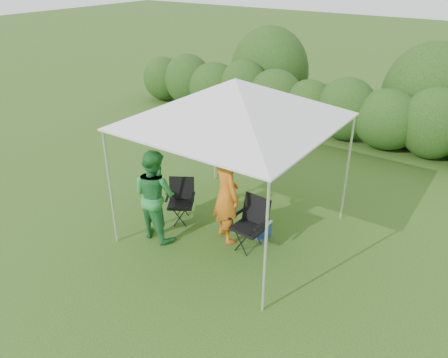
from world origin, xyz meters
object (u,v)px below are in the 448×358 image
Objects in this scene: canopy at (235,101)px; woman at (155,195)px; cooler at (259,228)px; chair_left at (181,197)px; chair_right at (252,220)px; man at (226,194)px.

canopy is 1.85× the size of woman.
cooler is at bearing -141.19° from woman.
woman reaches higher than chair_left.
chair_right is 1.56m from chair_left.
canopy is 2.36m from cooler.
chair_right is at bearing -84.83° from cooler.
man is 1.25m from woman.
chair_left is (-1.56, -0.02, -0.05)m from chair_right.
cooler is at bearing -109.52° from man.
chair_left is at bearing -85.62° from woman.
canopy is 1.71× the size of man.
chair_right is 2.42× the size of cooler.
woman is (-1.56, -0.70, 0.32)m from chair_right.
chair_right is at bearing -143.41° from man.
woman is 4.41× the size of cooler.
woman is at bearing -146.21° from cooler.
chair_right is at bearing -30.96° from chair_left.
chair_right is (0.53, -0.24, -1.94)m from canopy.
cooler is (1.52, 0.35, -0.31)m from chair_left.
chair_right is 1.74m from woman.
cooler is (1.53, 1.03, -0.68)m from woman.
cooler is (0.50, 0.09, -2.30)m from canopy.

